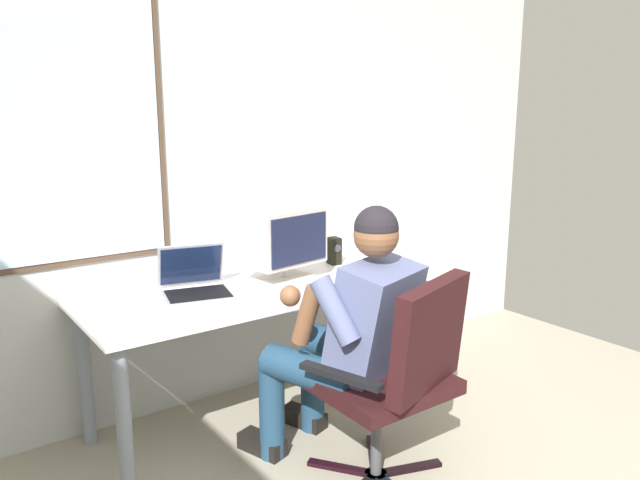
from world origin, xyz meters
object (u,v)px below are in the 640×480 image
object	(u,v)px
crt_monitor	(284,238)
desk_speaker	(334,251)
laptop	(195,281)
wine_glass	(365,259)
office_chair	(399,368)
person_seated	(347,332)
desk	(265,303)

from	to	relation	value
crt_monitor	desk_speaker	bearing A→B (deg)	17.39
laptop	wine_glass	xyz separation A→B (m)	(0.87, -0.25, 0.03)
office_chair	crt_monitor	world-z (taller)	crt_monitor
person_seated	laptop	bearing A→B (deg)	120.62
desk	person_seated	size ratio (longest dim) A/B	1.50
desk	person_seated	distance (m)	0.61
desk	desk_speaker	distance (m)	0.59
office_chair	wine_glass	bearing A→B (deg)	60.69
person_seated	desk_speaker	world-z (taller)	person_seated
office_chair	crt_monitor	xyz separation A→B (m)	(-0.01, 0.87, 0.40)
desk	desk_speaker	size ratio (longest dim) A/B	11.90
desk	office_chair	world-z (taller)	office_chair
desk	person_seated	xyz separation A→B (m)	(0.06, -0.60, 0.01)
crt_monitor	wine_glass	xyz separation A→B (m)	(0.40, -0.17, -0.13)
crt_monitor	desk_speaker	size ratio (longest dim) A/B	2.82
crt_monitor	desk_speaker	world-z (taller)	crt_monitor
crt_monitor	desk	bearing A→B (deg)	-177.32
desk	laptop	bearing A→B (deg)	166.50
desk	desk_speaker	xyz separation A→B (m)	(0.55, 0.14, 0.17)
desk	laptop	world-z (taller)	laptop
crt_monitor	desk_speaker	distance (m)	0.47
laptop	person_seated	bearing A→B (deg)	-59.38
desk	office_chair	distance (m)	0.88
office_chair	desk_speaker	distance (m)	1.12
desk_speaker	person_seated	bearing A→B (deg)	-123.43
office_chair	desk	bearing A→B (deg)	98.71
desk	office_chair	size ratio (longest dim) A/B	1.94
crt_monitor	laptop	bearing A→B (deg)	170.70
person_seated	laptop	xyz separation A→B (m)	(-0.41, 0.69, 0.14)
crt_monitor	wine_glass	distance (m)	0.45
desk_speaker	wine_glass	bearing A→B (deg)	-94.82
laptop	desk_speaker	size ratio (longest dim) A/B	2.61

